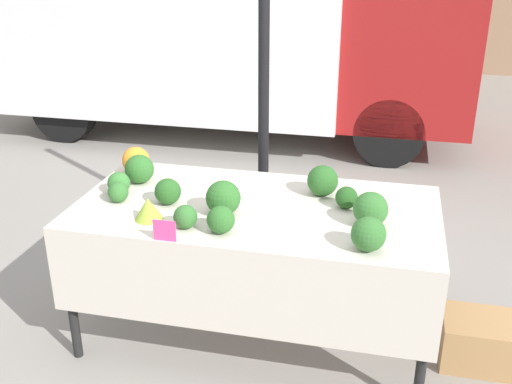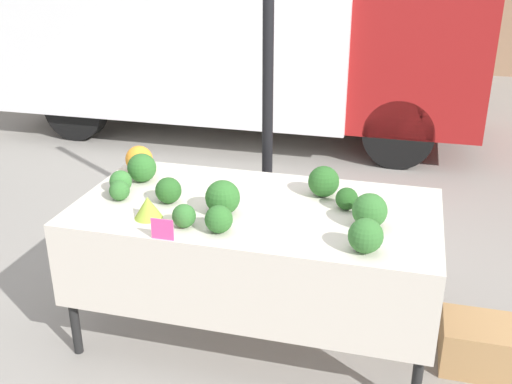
{
  "view_description": "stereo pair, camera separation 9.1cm",
  "coord_description": "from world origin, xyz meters",
  "px_view_note": "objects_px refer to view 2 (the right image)",
  "views": [
    {
      "loc": [
        0.65,
        -2.83,
        2.12
      ],
      "look_at": [
        0.0,
        0.0,
        0.88
      ],
      "focal_mm": 42.0,
      "sensor_mm": 36.0,
      "label": 1
    },
    {
      "loc": [
        0.74,
        -2.81,
        2.12
      ],
      "look_at": [
        0.0,
        0.0,
        0.88
      ],
      "focal_mm": 42.0,
      "sensor_mm": 36.0,
      "label": 2
    }
  ],
  "objects_px": {
    "parked_truck": "(230,16)",
    "price_sign": "(162,229)",
    "produce_crate": "(488,346)",
    "orange_cauliflower": "(139,159)"
  },
  "relations": [
    {
      "from": "parked_truck",
      "to": "price_sign",
      "type": "xyz_separation_m",
      "value": [
        1.02,
        -4.41,
        -0.44
      ]
    },
    {
      "from": "parked_truck",
      "to": "produce_crate",
      "type": "xyz_separation_m",
      "value": [
        2.61,
        -3.92,
        -1.17
      ]
    },
    {
      "from": "parked_truck",
      "to": "price_sign",
      "type": "height_order",
      "value": "parked_truck"
    },
    {
      "from": "parked_truck",
      "to": "orange_cauliflower",
      "type": "bearing_deg",
      "value": -81.64
    },
    {
      "from": "parked_truck",
      "to": "price_sign",
      "type": "relative_size",
      "value": 46.47
    },
    {
      "from": "parked_truck",
      "to": "orange_cauliflower",
      "type": "distance_m",
      "value": 3.69
    },
    {
      "from": "price_sign",
      "to": "produce_crate",
      "type": "bearing_deg",
      "value": 17.22
    },
    {
      "from": "orange_cauliflower",
      "to": "produce_crate",
      "type": "relative_size",
      "value": 0.34
    },
    {
      "from": "parked_truck",
      "to": "orange_cauliflower",
      "type": "relative_size",
      "value": 31.64
    },
    {
      "from": "parked_truck",
      "to": "produce_crate",
      "type": "bearing_deg",
      "value": -56.32
    }
  ]
}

